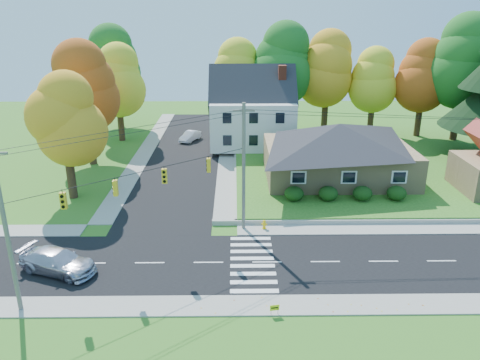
# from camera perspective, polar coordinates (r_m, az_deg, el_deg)

# --- Properties ---
(ground) EXTENTS (120.00, 120.00, 0.00)m
(ground) POSITION_cam_1_polar(r_m,az_deg,el_deg) (32.47, 3.30, -9.98)
(ground) COLOR #3D7923
(road_main) EXTENTS (90.00, 8.00, 0.02)m
(road_main) POSITION_cam_1_polar(r_m,az_deg,el_deg) (32.46, 3.30, -9.96)
(road_main) COLOR black
(road_main) RESTS_ON ground
(road_cross) EXTENTS (8.00, 44.00, 0.02)m
(road_cross) POSITION_cam_1_polar(r_m,az_deg,el_deg) (56.71, -6.58, 3.30)
(road_cross) COLOR black
(road_cross) RESTS_ON ground
(sidewalk_north) EXTENTS (90.00, 2.00, 0.08)m
(sidewalk_north) POSITION_cam_1_polar(r_m,az_deg,el_deg) (36.85, 2.78, -6.04)
(sidewalk_north) COLOR #9C9A90
(sidewalk_north) RESTS_ON ground
(sidewalk_south) EXTENTS (90.00, 2.00, 0.08)m
(sidewalk_south) POSITION_cam_1_polar(r_m,az_deg,el_deg) (28.24, 4.01, -14.99)
(sidewalk_south) COLOR #9C9A90
(sidewalk_south) RESTS_ON ground
(lawn) EXTENTS (30.00, 30.00, 0.50)m
(lawn) POSITION_cam_1_polar(r_m,az_deg,el_deg) (53.76, 15.74, 1.99)
(lawn) COLOR #3D7923
(lawn) RESTS_ON ground
(ranch_house) EXTENTS (14.60, 10.60, 5.40)m
(ranch_house) POSITION_cam_1_polar(r_m,az_deg,el_deg) (47.02, 11.85, 3.61)
(ranch_house) COLOR tan
(ranch_house) RESTS_ON lawn
(colonial_house) EXTENTS (10.40, 8.40, 9.60)m
(colonial_house) POSITION_cam_1_polar(r_m,az_deg,el_deg) (57.27, 1.54, 8.31)
(colonial_house) COLOR silver
(colonial_house) RESTS_ON lawn
(hedge_row) EXTENTS (10.70, 1.70, 1.27)m
(hedge_row) POSITION_cam_1_polar(r_m,az_deg,el_deg) (41.87, 12.72, -1.59)
(hedge_row) COLOR #163A10
(hedge_row) RESTS_ON lawn
(traffic_infrastructure) EXTENTS (38.10, 10.66, 10.00)m
(traffic_infrastructure) POSITION_cam_1_polar(r_m,az_deg,el_deg) (31.47, 3.05, -0.60)
(traffic_infrastructure) COLOR #666059
(traffic_infrastructure) RESTS_ON ground
(tree_lot_0) EXTENTS (6.72, 6.72, 12.51)m
(tree_lot_0) POSITION_cam_1_polar(r_m,az_deg,el_deg) (62.54, -0.55, 12.77)
(tree_lot_0) COLOR #3F2A19
(tree_lot_0) RESTS_ON lawn
(tree_lot_1) EXTENTS (7.84, 7.84, 14.60)m
(tree_lot_1) POSITION_cam_1_polar(r_m,az_deg,el_deg) (61.70, 5.19, 13.82)
(tree_lot_1) COLOR #3F2A19
(tree_lot_1) RESTS_ON lawn
(tree_lot_2) EXTENTS (7.28, 7.28, 13.56)m
(tree_lot_2) POSITION_cam_1_polar(r_m,az_deg,el_deg) (63.64, 10.61, 13.16)
(tree_lot_2) COLOR #3F2A19
(tree_lot_2) RESTS_ON lawn
(tree_lot_3) EXTENTS (6.16, 6.16, 11.47)m
(tree_lot_3) POSITION_cam_1_polar(r_m,az_deg,el_deg) (64.26, 16.07, 11.62)
(tree_lot_3) COLOR #3F2A19
(tree_lot_3) RESTS_ON lawn
(tree_lot_4) EXTENTS (6.72, 6.72, 12.51)m
(tree_lot_4) POSITION_cam_1_polar(r_m,az_deg,el_deg) (65.21, 21.53, 11.72)
(tree_lot_4) COLOR #3F2A19
(tree_lot_4) RESTS_ON lawn
(tree_lot_5) EXTENTS (8.40, 8.40, 15.64)m
(tree_lot_5) POSITION_cam_1_polar(r_m,az_deg,el_deg) (64.79, 25.77, 12.86)
(tree_lot_5) COLOR #3F2A19
(tree_lot_5) RESTS_ON lawn
(tree_west_0) EXTENTS (6.16, 6.16, 11.47)m
(tree_west_0) POSITION_cam_1_polar(r_m,az_deg,el_deg) (43.63, -20.69, 6.76)
(tree_west_0) COLOR #3F2A19
(tree_west_0) RESTS_ON ground
(tree_west_1) EXTENTS (7.28, 7.28, 13.56)m
(tree_west_1) POSITION_cam_1_polar(r_m,az_deg,el_deg) (53.04, -18.38, 10.63)
(tree_west_1) COLOR #3F2A19
(tree_west_1) RESTS_ON ground
(tree_west_2) EXTENTS (6.72, 6.72, 12.51)m
(tree_west_2) POSITION_cam_1_polar(r_m,az_deg,el_deg) (62.40, -14.75, 11.66)
(tree_west_2) COLOR #3F2A19
(tree_west_2) RESTS_ON ground
(tree_west_3) EXTENTS (7.84, 7.84, 14.60)m
(tree_west_3) POSITION_cam_1_polar(r_m,az_deg,el_deg) (70.44, -14.95, 13.60)
(tree_west_3) COLOR #3F2A19
(tree_west_3) RESTS_ON ground
(silver_sedan) EXTENTS (5.72, 3.96, 1.54)m
(silver_sedan) POSITION_cam_1_polar(r_m,az_deg,el_deg) (33.13, -21.35, -9.24)
(silver_sedan) COLOR #B6B6C9
(silver_sedan) RESTS_ON road_main
(white_car) EXTENTS (2.77, 4.05, 1.26)m
(white_car) POSITION_cam_1_polar(r_m,az_deg,el_deg) (61.81, -6.09, 5.34)
(white_car) COLOR silver
(white_car) RESTS_ON road_cross
(fire_hydrant) EXTENTS (0.46, 0.35, 0.80)m
(fire_hydrant) POSITION_cam_1_polar(r_m,az_deg,el_deg) (36.80, 2.97, -5.49)
(fire_hydrant) COLOR yellow
(fire_hydrant) RESTS_ON ground
(yard_sign) EXTENTS (0.54, 0.13, 0.67)m
(yard_sign) POSITION_cam_1_polar(r_m,az_deg,el_deg) (27.27, 4.24, -15.29)
(yard_sign) COLOR black
(yard_sign) RESTS_ON ground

